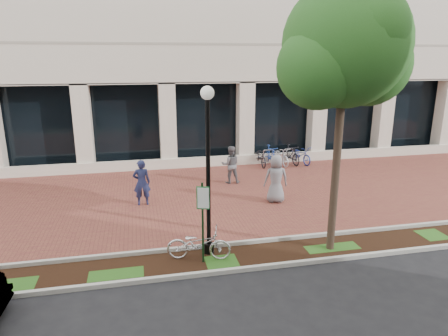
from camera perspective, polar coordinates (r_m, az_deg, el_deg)
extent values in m
plane|color=black|center=(16.26, 0.68, -3.79)|extent=(120.00, 120.00, 0.00)
cube|color=brown|center=(16.26, 0.68, -3.78)|extent=(40.00, 9.00, 0.01)
cube|color=black|center=(11.61, 6.66, -12.10)|extent=(40.00, 1.50, 0.01)
cube|color=#ADACA3|center=(12.22, 5.51, -10.30)|extent=(40.00, 0.12, 0.12)
cube|color=#ADACA3|center=(10.97, 7.96, -13.58)|extent=(40.00, 0.12, 0.12)
cube|color=black|center=(21.10, -2.75, 6.54)|extent=(40.00, 0.15, 4.20)
cube|color=beige|center=(20.41, -2.16, 0.94)|extent=(40.00, 0.25, 0.50)
cube|color=beige|center=(20.42, -2.42, 6.25)|extent=(0.80, 0.80, 4.20)
cube|color=#143819|center=(10.65, -3.05, -7.92)|extent=(0.05, 0.05, 2.27)
cube|color=#1B6D31|center=(10.35, -3.08, -4.30)|extent=(0.34, 0.02, 0.62)
cube|color=white|center=(10.34, -3.07, -4.32)|extent=(0.30, 0.01, 0.56)
cylinder|color=black|center=(11.55, -2.16, -11.35)|extent=(0.28, 0.28, 0.30)
cylinder|color=black|center=(10.79, -2.27, -1.70)|extent=(0.12, 0.12, 4.35)
sphere|color=silver|center=(10.35, -2.41, 10.68)|extent=(0.36, 0.36, 0.36)
cylinder|color=#4A372A|center=(11.50, 15.57, -1.91)|extent=(0.22, 0.22, 4.08)
sphere|color=#24591B|center=(11.02, 16.98, 16.57)|extent=(3.24, 3.24, 3.24)
sphere|color=#24591B|center=(11.74, 19.92, 13.84)|extent=(2.27, 2.27, 2.27)
sphere|color=#24591B|center=(10.43, 13.39, 13.79)|extent=(2.10, 2.10, 2.10)
imported|color=silver|center=(11.09, -3.62, -10.77)|extent=(1.86, 1.04, 0.93)
imported|color=#1E254C|center=(15.19, -11.67, -2.05)|extent=(0.64, 0.42, 1.75)
imported|color=slate|center=(17.53, 0.95, 0.48)|extent=(0.88, 0.72, 1.67)
imported|color=slate|center=(15.28, 7.43, -1.53)|extent=(0.98, 0.71, 1.86)
cylinder|color=silver|center=(19.93, 8.12, 0.84)|extent=(0.11, 0.11, 0.77)
sphere|color=silver|center=(19.83, 8.17, 2.06)|extent=(0.12, 0.12, 0.12)
imported|color=black|center=(20.55, 5.21, 1.59)|extent=(0.64, 1.76, 0.92)
imported|color=navy|center=(20.71, 6.66, 1.80)|extent=(0.59, 1.73, 1.02)
imported|color=silver|center=(20.90, 8.09, 1.73)|extent=(0.82, 1.82, 0.92)
imported|color=black|center=(21.08, 9.50, 1.94)|extent=(0.76, 1.76, 1.02)
imported|color=navy|center=(21.30, 10.87, 1.87)|extent=(0.99, 1.85, 0.92)
cylinder|color=silver|center=(20.92, 8.08, 1.57)|extent=(0.04, 0.04, 0.80)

